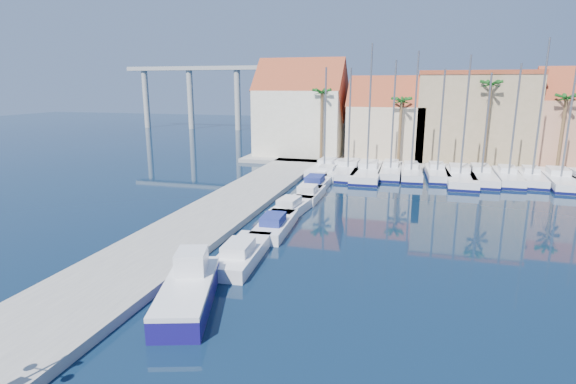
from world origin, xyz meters
name	(u,v)px	position (x,y,z in m)	size (l,w,h in m)	color
ground	(256,335)	(0.00, 0.00, 0.00)	(260.00, 260.00, 0.00)	black
quay_west	(205,221)	(-9.00, 13.50, 0.25)	(6.00, 77.00, 0.50)	gray
shore_north	(445,160)	(10.00, 48.00, 0.25)	(54.00, 16.00, 0.50)	gray
fishing_boat	(188,290)	(-4.02, 1.68, 0.77)	(4.10, 6.98, 2.32)	navy
motorboat_west_0	(241,253)	(-3.58, 7.40, 0.51)	(2.57, 6.71, 1.40)	white
motorboat_west_1	(275,225)	(-3.35, 13.30, 0.51)	(2.38, 6.48, 1.40)	white
motorboat_west_2	(291,207)	(-3.50, 18.27, 0.51)	(2.61, 6.48, 1.40)	white
motorboat_west_3	(310,194)	(-3.03, 23.04, 0.51)	(1.80, 5.62, 1.40)	white
motorboat_west_4	(316,183)	(-3.54, 27.85, 0.51)	(2.33, 7.21, 1.40)	white
motorboat_west_5	(327,173)	(-3.49, 33.65, 0.51)	(2.63, 7.24, 1.40)	white
motorboat_west_6	(337,166)	(-3.21, 38.22, 0.51)	(2.52, 6.62, 1.40)	white
sailboat_0	(325,168)	(-4.18, 36.01, 0.59)	(3.05, 9.64, 12.21)	white
sailboat_1	(349,170)	(-1.34, 35.78, 0.57)	(3.17, 10.88, 12.12)	white
sailboat_2	(368,171)	(0.89, 35.23, 0.59)	(3.27, 11.57, 14.59)	white
sailboat_3	(391,170)	(3.40, 36.64, 0.61)	(2.43, 9.04, 12.93)	white
sailboat_4	(411,172)	(5.68, 36.10, 0.64)	(2.69, 8.60, 13.79)	white
sailboat_5	(437,172)	(8.51, 36.66, 0.60)	(2.74, 8.76, 11.94)	white
sailboat_6	(460,176)	(10.85, 35.33, 0.58)	(3.00, 11.19, 13.26)	white
sailboat_7	(481,175)	(13.10, 36.33, 0.57)	(2.80, 10.20, 11.51)	white
sailboat_8	(508,176)	(15.83, 36.41, 0.60)	(2.64, 9.04, 12.41)	white
sailboat_9	(531,177)	(18.21, 36.72, 0.66)	(2.88, 8.72, 14.87)	white
sailboat_10	(559,179)	(20.83, 36.44, 0.58)	(3.38, 10.66, 12.60)	white
building_0	(301,112)	(-10.00, 47.00, 6.52)	(12.30, 9.00, 13.50)	beige
building_1	(386,122)	(2.00, 47.00, 5.30)	(10.30, 8.00, 11.00)	beige
building_2	(473,116)	(13.00, 48.00, 6.26)	(14.20, 10.20, 11.50)	#9D8860
palm_0	(322,94)	(-6.00, 42.00, 9.08)	(2.60, 2.60, 10.15)	brown
palm_1	(401,103)	(4.00, 42.00, 8.14)	(2.60, 2.60, 9.15)	brown
palm_2	(491,87)	(14.00, 42.00, 10.02)	(2.60, 2.60, 11.15)	brown
palm_3	(566,100)	(22.00, 42.00, 8.61)	(2.60, 2.60, 9.65)	brown
viaduct	(217,85)	(-39.07, 82.00, 10.25)	(48.00, 2.20, 14.45)	#9E9E99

